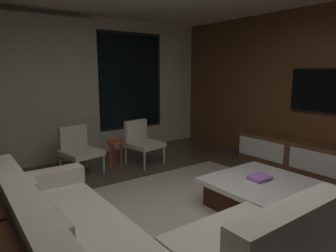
% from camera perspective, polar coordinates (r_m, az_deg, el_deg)
% --- Properties ---
extents(floor, '(9.20, 9.20, 0.00)m').
position_cam_1_polar(floor, '(3.21, 5.24, -20.56)').
color(floor, '#473D33').
extents(back_wall_with_window, '(6.60, 0.30, 2.70)m').
position_cam_1_polar(back_wall_with_window, '(5.95, -18.89, 6.84)').
color(back_wall_with_window, beige).
rests_on(back_wall_with_window, floor).
extents(area_rug, '(3.20, 3.80, 0.01)m').
position_cam_1_polar(area_rug, '(3.37, 11.18, -19.08)').
color(area_rug, '#ADA391').
rests_on(area_rug, floor).
extents(coffee_table, '(1.16, 1.16, 0.36)m').
position_cam_1_polar(coffee_table, '(3.86, 17.56, -12.40)').
color(coffee_table, '#35190F').
rests_on(coffee_table, floor).
extents(book_stack_on_coffee_table, '(0.26, 0.21, 0.05)m').
position_cam_1_polar(book_stack_on_coffee_table, '(3.83, 17.01, -9.39)').
color(book_stack_on_coffee_table, '#AA52B0').
rests_on(book_stack_on_coffee_table, coffee_table).
extents(accent_chair_near_window, '(0.63, 0.65, 0.78)m').
position_cam_1_polar(accent_chair_near_window, '(5.42, -5.07, -2.65)').
color(accent_chair_near_window, '#B2ADA0').
rests_on(accent_chair_near_window, floor).
extents(accent_chair_by_curtain, '(0.64, 0.66, 0.78)m').
position_cam_1_polar(accent_chair_by_curtain, '(5.07, -16.72, -3.98)').
color(accent_chair_by_curtain, '#B2ADA0').
rests_on(accent_chair_by_curtain, floor).
extents(side_stool, '(0.32, 0.32, 0.46)m').
position_cam_1_polar(side_stool, '(5.29, -10.02, -3.78)').
color(side_stool, '#BF4C1E').
rests_on(side_stool, floor).
extents(media_console, '(0.46, 3.10, 0.52)m').
position_cam_1_polar(media_console, '(5.26, 28.28, -6.32)').
color(media_console, brown).
rests_on(media_console, floor).
extents(mounted_tv, '(0.05, 1.22, 0.70)m').
position_cam_1_polar(mounted_tv, '(5.33, 28.22, 5.90)').
color(mounted_tv, black).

